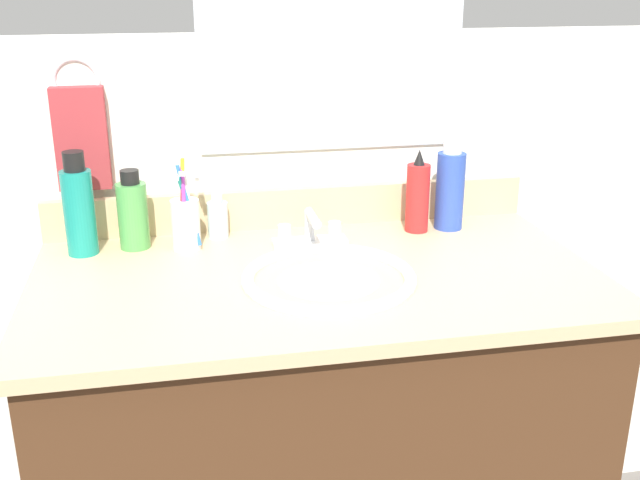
% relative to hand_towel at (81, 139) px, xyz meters
% --- Properties ---
extents(vanity_cabinet, '(1.06, 0.57, 0.84)m').
position_rel_hand_towel_xyz_m(vanity_cabinet, '(0.45, -0.32, -0.67)').
color(vanity_cabinet, '#4C2D19').
rests_on(vanity_cabinet, ground_plane).
extents(countertop, '(1.11, 0.62, 0.03)m').
position_rel_hand_towel_xyz_m(countertop, '(0.45, -0.32, -0.23)').
color(countertop, '#D1B284').
rests_on(countertop, vanity_cabinet).
extents(backsplash, '(1.11, 0.02, 0.09)m').
position_rel_hand_towel_xyz_m(backsplash, '(0.45, -0.02, -0.18)').
color(backsplash, '#D1B284').
rests_on(backsplash, countertop).
extents(back_wall, '(2.21, 0.04, 1.30)m').
position_rel_hand_towel_xyz_m(back_wall, '(0.45, 0.04, -0.44)').
color(back_wall, white).
rests_on(back_wall, ground_plane).
extents(mirror_panel, '(0.60, 0.01, 0.56)m').
position_rel_hand_towel_xyz_m(mirror_panel, '(0.55, 0.02, 0.23)').
color(mirror_panel, '#B2BCC6').
extents(towel_ring, '(0.10, 0.01, 0.10)m').
position_rel_hand_towel_xyz_m(towel_ring, '(0.00, 0.02, 0.12)').
color(towel_ring, silver).
extents(hand_towel, '(0.11, 0.04, 0.22)m').
position_rel_hand_towel_xyz_m(hand_towel, '(0.00, 0.00, 0.00)').
color(hand_towel, '#A53338').
extents(sink_basin, '(0.34, 0.34, 0.11)m').
position_rel_hand_towel_xyz_m(sink_basin, '(0.47, -0.35, -0.25)').
color(sink_basin, white).
rests_on(sink_basin, countertop).
extents(faucet, '(0.16, 0.10, 0.08)m').
position_rel_hand_towel_xyz_m(faucet, '(0.47, -0.16, -0.19)').
color(faucet, silver).
rests_on(faucet, countertop).
extents(bottle_gel_clear, '(0.05, 0.05, 0.10)m').
position_rel_hand_towel_xyz_m(bottle_gel_clear, '(0.28, -0.07, -0.18)').
color(bottle_gel_clear, silver).
rests_on(bottle_gel_clear, countertop).
extents(bottle_spray_red, '(0.05, 0.05, 0.19)m').
position_rel_hand_towel_xyz_m(bottle_spray_red, '(0.72, -0.11, -0.14)').
color(bottle_spray_red, red).
rests_on(bottle_spray_red, countertop).
extents(bottle_mouthwash_teal, '(0.06, 0.06, 0.22)m').
position_rel_hand_towel_xyz_m(bottle_mouthwash_teal, '(-0.01, -0.11, -0.12)').
color(bottle_mouthwash_teal, teal).
rests_on(bottle_mouthwash_teal, countertop).
extents(bottle_shampoo_blue, '(0.06, 0.06, 0.20)m').
position_rel_hand_towel_xyz_m(bottle_shampoo_blue, '(0.80, -0.11, -0.13)').
color(bottle_shampoo_blue, '#2D4CB2').
rests_on(bottle_shampoo_blue, countertop).
extents(bottle_toner_green, '(0.06, 0.06, 0.17)m').
position_rel_hand_towel_xyz_m(bottle_toner_green, '(0.10, -0.10, -0.14)').
color(bottle_toner_green, '#4C9E4C').
rests_on(bottle_toner_green, countertop).
extents(cup_white_ceramic, '(0.06, 0.07, 0.20)m').
position_rel_hand_towel_xyz_m(cup_white_ceramic, '(0.21, -0.13, -0.16)').
color(cup_white_ceramic, white).
rests_on(cup_white_ceramic, countertop).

